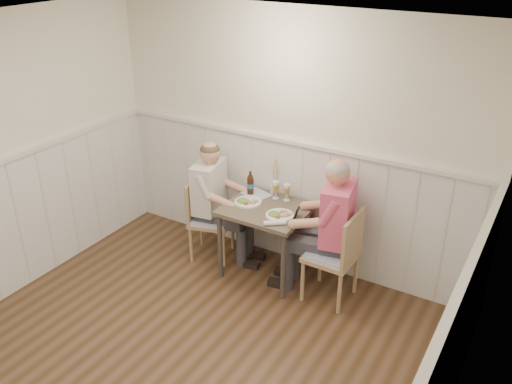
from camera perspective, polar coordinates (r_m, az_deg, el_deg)
room_shell at (r=3.59m, az=-13.02°, el=-2.52°), size 4.04×4.54×2.60m
wainscot at (r=4.45m, az=-5.94°, el=-8.33°), size 4.00×4.49×1.34m
dining_table at (r=5.32m, az=1.10°, el=-2.67°), size 0.81×0.70×0.75m
chair_right at (r=5.06m, az=8.52°, el=-6.37°), size 0.45×0.45×0.93m
chair_left at (r=5.72m, az=-5.25°, el=-2.49°), size 0.52×0.52×0.88m
man_in_pink at (r=5.12m, az=7.95°, el=-4.85°), size 0.71×0.50×1.41m
diner_cream at (r=5.68m, az=-4.52°, el=-1.83°), size 0.66×0.46×1.32m
plate_man at (r=5.10m, az=2.40°, el=-2.35°), size 0.27×0.27×0.07m
plate_diner at (r=5.34m, az=-1.02°, el=-0.95°), size 0.27×0.27×0.07m
beer_glass_a at (r=5.36m, az=3.27°, el=0.23°), size 0.07×0.07×0.17m
beer_glass_b at (r=5.39m, az=2.10°, el=0.51°), size 0.07×0.07×0.19m
beer_bottle at (r=5.49m, az=-0.60°, el=0.84°), size 0.07×0.07×0.25m
rolled_napkin at (r=4.95m, az=2.00°, el=-3.27°), size 0.19×0.16×0.05m
grass_vase at (r=5.48m, az=1.77°, el=1.58°), size 0.05×0.05×0.40m
gingham_mat at (r=5.52m, az=0.05°, el=-0.23°), size 0.32×0.29×0.01m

